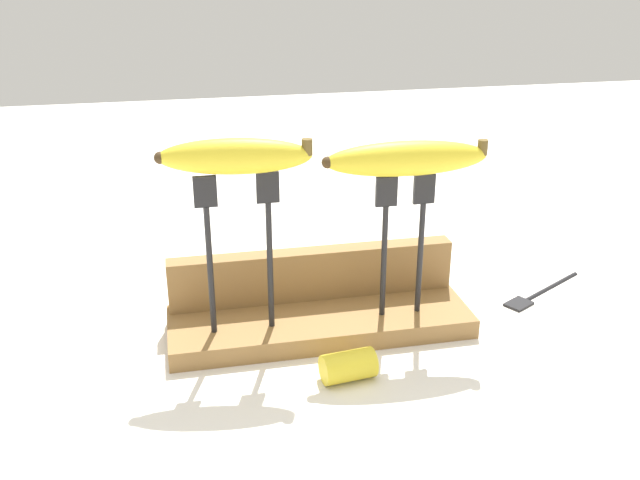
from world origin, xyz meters
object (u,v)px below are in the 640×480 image
object	(u,v)px
fork_stand_left	(239,240)
banana_chunk_near	(349,366)
banana_raised_right	(407,158)
fork_fallen_near	(535,294)
banana_raised_left	(235,156)
fork_stand_right	(403,233)

from	to	relation	value
fork_stand_left	banana_chunk_near	xyz separation A→B (m)	(0.11, -0.10, -0.12)
banana_raised_right	banana_chunk_near	xyz separation A→B (m)	(-0.09, -0.10, -0.21)
fork_fallen_near	banana_raised_right	bearing A→B (deg)	-167.15
fork_stand_left	banana_raised_left	bearing A→B (deg)	172.26
banana_raised_left	banana_chunk_near	world-z (taller)	banana_raised_left
fork_fallen_near	banana_chunk_near	distance (m)	0.34
fork_stand_right	fork_fallen_near	distance (m)	0.26
fork_stand_right	banana_raised_right	xyz separation A→B (m)	(-0.00, 0.00, 0.09)
banana_raised_left	fork_fallen_near	world-z (taller)	banana_raised_left
banana_raised_left	banana_chunk_near	distance (m)	0.27
fork_stand_left	banana_raised_right	world-z (taller)	banana_raised_right
fork_fallen_near	fork_stand_right	bearing A→B (deg)	-167.14
fork_stand_right	banana_chunk_near	size ratio (longest dim) A/B	2.77
fork_stand_left	banana_chunk_near	bearing A→B (deg)	-41.37
banana_chunk_near	banana_raised_right	bearing A→B (deg)	46.88
fork_fallen_near	banana_chunk_near	bearing A→B (deg)	-154.63
fork_stand_left	fork_fallen_near	size ratio (longest dim) A/B	1.29
fork_stand_right	banana_chunk_near	xyz separation A→B (m)	(-0.09, -0.10, -0.12)
fork_stand_left	banana_raised_left	distance (m)	0.10
fork_stand_right	fork_fallen_near	bearing A→B (deg)	12.86
fork_stand_left	banana_raised_left	world-z (taller)	banana_raised_left
fork_stand_right	banana_raised_right	size ratio (longest dim) A/B	0.91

